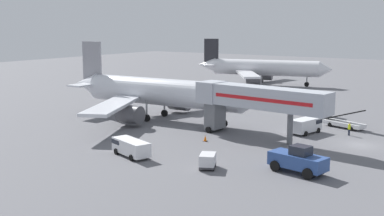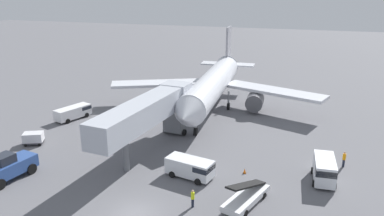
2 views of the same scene
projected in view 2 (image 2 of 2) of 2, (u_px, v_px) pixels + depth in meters
name	position (u px, v px, depth m)	size (l,w,h in m)	color
ground_plane	(135.00, 215.00, 32.62)	(300.00, 300.00, 0.00)	slate
airplane_at_gate	(214.00, 84.00, 58.89)	(34.38, 34.08, 11.58)	silver
jet_bridge	(150.00, 111.00, 43.51)	(5.24, 18.60, 6.74)	#B2B7C1
pushback_tug	(8.00, 167.00, 38.20)	(3.37, 5.99, 2.78)	#2D4C8E
belt_loader_truck	(246.00, 196.00, 34.00)	(3.68, 6.13, 2.92)	white
service_van_far_left	(191.00, 167.00, 38.58)	(5.18, 3.03, 1.98)	white
service_van_near_center	(74.00, 112.00, 55.59)	(3.53, 5.70, 1.82)	white
service_van_near_right	(324.00, 169.00, 37.65)	(2.41, 4.59, 2.40)	white
baggage_cart_outer_left	(33.00, 138.00, 46.74)	(2.71, 2.32, 1.50)	#38383D
ground_crew_worker_foreground	(344.00, 159.00, 40.87)	(0.47, 0.47, 1.79)	#1E2333
ground_crew_worker_midground	(193.00, 198.00, 33.46)	(0.37, 0.37, 1.70)	#1E2333
safety_cone_alpha	(245.00, 171.00, 39.67)	(0.34, 0.34, 0.52)	black
safety_cone_bravo	(129.00, 132.00, 49.97)	(0.50, 0.50, 0.75)	black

